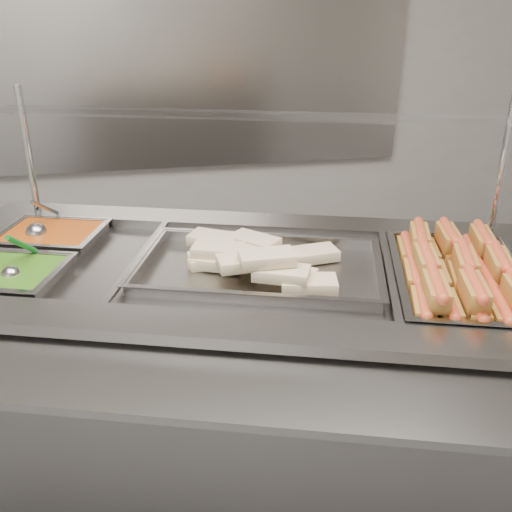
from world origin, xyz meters
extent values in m
cube|color=#9D9793|center=(0.00, 2.45, 1.20)|extent=(3.00, 0.04, 1.20)
cube|color=slate|center=(0.13, 0.39, 0.43)|extent=(1.91, 1.26, 0.85)
cube|color=gray|center=(0.02, 0.06, 0.87)|extent=(1.79, 0.70, 0.03)
cube|color=gray|center=(0.23, 0.71, 0.87)|extent=(1.79, 0.70, 0.03)
cube|color=black|center=(0.13, 0.39, 0.76)|extent=(1.69, 1.03, 0.02)
cube|color=gray|center=(0.53, 0.25, 0.88)|extent=(0.20, 0.54, 0.01)
cube|color=gray|center=(-0.15, 0.48, 0.88)|extent=(0.20, 0.54, 0.01)
cube|color=gray|center=(-0.03, -0.09, 0.83)|extent=(1.75, 0.79, 0.02)
cylinder|color=silver|center=(-0.50, 0.93, 1.10)|extent=(0.02, 0.02, 0.43)
cylinder|color=silver|center=(0.95, 0.45, 1.10)|extent=(0.02, 0.02, 0.43)
cube|color=silver|center=(0.19, 0.58, 1.26)|extent=(1.63, 0.78, 0.08)
cube|color=#A24409|center=(-0.43, 0.72, 0.84)|extent=(0.33, 0.29, 0.09)
cube|color=#1A590E|center=(-0.52, 0.45, 0.84)|extent=(0.33, 0.29, 0.09)
cube|color=#9E6221|center=(0.54, 0.07, 0.86)|extent=(0.10, 0.16, 0.05)
cylinder|color=red|center=(0.54, 0.07, 0.89)|extent=(0.08, 0.16, 0.03)
cube|color=#9E6221|center=(0.59, 0.23, 0.86)|extent=(0.10, 0.16, 0.05)
cylinder|color=red|center=(0.59, 0.23, 0.89)|extent=(0.08, 0.16, 0.03)
cube|color=#9E6221|center=(0.65, 0.40, 0.86)|extent=(0.09, 0.16, 0.05)
cylinder|color=red|center=(0.65, 0.40, 0.89)|extent=(0.08, 0.16, 0.03)
cube|color=#9E6221|center=(0.60, 0.05, 0.86)|extent=(0.09, 0.16, 0.05)
cylinder|color=red|center=(0.60, 0.05, 0.89)|extent=(0.08, 0.16, 0.03)
cube|color=#9E6221|center=(0.65, 0.21, 0.87)|extent=(0.10, 0.16, 0.05)
cylinder|color=red|center=(0.65, 0.21, 0.89)|extent=(0.08, 0.16, 0.03)
cube|color=#9E6221|center=(0.70, 0.38, 0.86)|extent=(0.09, 0.16, 0.05)
cylinder|color=red|center=(0.70, 0.38, 0.89)|extent=(0.08, 0.16, 0.03)
cube|color=#9E6221|center=(0.65, 0.03, 0.86)|extent=(0.09, 0.16, 0.05)
cylinder|color=red|center=(0.65, 0.03, 0.89)|extent=(0.07, 0.16, 0.03)
cube|color=#9E6221|center=(0.71, 0.19, 0.86)|extent=(0.10, 0.16, 0.05)
cylinder|color=red|center=(0.71, 0.19, 0.89)|extent=(0.09, 0.16, 0.03)
cube|color=#9E6221|center=(0.76, 0.36, 0.87)|extent=(0.09, 0.16, 0.05)
cylinder|color=red|center=(0.76, 0.36, 0.89)|extent=(0.08, 0.16, 0.03)
cube|color=#9E6221|center=(0.71, 0.01, 0.86)|extent=(0.10, 0.16, 0.05)
cylinder|color=red|center=(0.71, 0.01, 0.89)|extent=(0.08, 0.16, 0.03)
cube|color=#9E6221|center=(0.77, 0.17, 0.86)|extent=(0.09, 0.16, 0.05)
cylinder|color=red|center=(0.77, 0.17, 0.89)|extent=(0.07, 0.16, 0.03)
cube|color=#9E6221|center=(0.82, 0.34, 0.86)|extent=(0.10, 0.16, 0.05)
cylinder|color=red|center=(0.82, 0.34, 0.89)|extent=(0.09, 0.16, 0.03)
cube|color=#9E6221|center=(0.56, 0.06, 0.92)|extent=(0.09, 0.16, 0.05)
cylinder|color=red|center=(0.56, 0.06, 0.94)|extent=(0.08, 0.16, 0.03)
cube|color=#9E6221|center=(0.62, 0.22, 0.92)|extent=(0.09, 0.16, 0.05)
cylinder|color=red|center=(0.62, 0.22, 0.94)|extent=(0.08, 0.16, 0.03)
cube|color=#9E6221|center=(0.67, 0.38, 0.92)|extent=(0.10, 0.16, 0.05)
cylinder|color=red|center=(0.67, 0.38, 0.94)|extent=(0.09, 0.16, 0.03)
cube|color=#9E6221|center=(0.65, 0.04, 0.92)|extent=(0.09, 0.16, 0.05)
cylinder|color=red|center=(0.65, 0.04, 0.94)|extent=(0.08, 0.16, 0.03)
cube|color=#9E6221|center=(0.72, 0.20, 0.92)|extent=(0.10, 0.16, 0.05)
cylinder|color=red|center=(0.72, 0.20, 0.94)|extent=(0.09, 0.16, 0.03)
cube|color=#9E6221|center=(0.76, 0.36, 0.92)|extent=(0.09, 0.16, 0.05)
cylinder|color=red|center=(0.76, 0.36, 0.94)|extent=(0.07, 0.16, 0.03)
cube|color=#9E6221|center=(0.80, 0.17, 0.92)|extent=(0.10, 0.16, 0.05)
cylinder|color=red|center=(0.80, 0.17, 0.94)|extent=(0.09, 0.16, 0.03)
cube|color=#9E6221|center=(0.85, 0.33, 0.92)|extent=(0.10, 0.16, 0.05)
cylinder|color=red|center=(0.85, 0.33, 0.94)|extent=(0.08, 0.16, 0.03)
cube|color=beige|center=(0.14, 0.43, 0.87)|extent=(0.16, 0.10, 0.03)
cube|color=beige|center=(0.17, 0.42, 0.87)|extent=(0.15, 0.10, 0.03)
cube|color=beige|center=(0.29, 0.23, 0.88)|extent=(0.16, 0.11, 0.03)
cube|color=beige|center=(0.07, 0.42, 0.88)|extent=(0.17, 0.14, 0.03)
cube|color=beige|center=(0.25, 0.31, 0.87)|extent=(0.17, 0.16, 0.03)
cube|color=beige|center=(0.35, 0.41, 0.87)|extent=(0.16, 0.10, 0.03)
cube|color=beige|center=(0.06, 0.44, 0.87)|extent=(0.15, 0.09, 0.03)
cube|color=beige|center=(0.08, 0.54, 0.87)|extent=(0.16, 0.11, 0.03)
cube|color=beige|center=(0.22, 0.25, 0.90)|extent=(0.17, 0.14, 0.03)
cube|color=beige|center=(0.13, 0.33, 0.91)|extent=(0.15, 0.09, 0.03)
cube|color=beige|center=(0.07, 0.52, 0.90)|extent=(0.17, 0.15, 0.03)
cube|color=beige|center=(0.07, 0.43, 0.90)|extent=(0.17, 0.13, 0.03)
cube|color=beige|center=(0.19, 0.47, 0.90)|extent=(0.16, 0.16, 0.03)
cube|color=beige|center=(0.18, 0.35, 0.90)|extent=(0.16, 0.16, 0.03)
cube|color=beige|center=(0.19, 0.29, 0.94)|extent=(0.15, 0.08, 0.03)
sphere|color=silver|center=(-0.47, 0.72, 0.88)|extent=(0.07, 0.07, 0.07)
cylinder|color=silver|center=(-0.45, 0.79, 0.94)|extent=(0.06, 0.15, 0.10)
sphere|color=silver|center=(-0.50, 0.42, 0.88)|extent=(0.05, 0.05, 0.05)
cylinder|color=#147426|center=(-0.47, 0.50, 0.94)|extent=(0.06, 0.13, 0.11)
camera|label=1|loc=(-0.11, -1.07, 1.57)|focal=40.00mm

